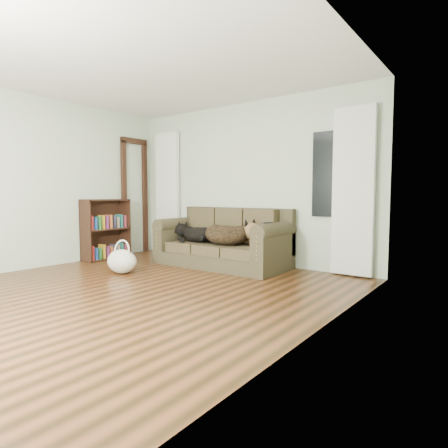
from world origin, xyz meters
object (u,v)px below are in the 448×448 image
Objects in this scene: sofa at (221,237)px; bookshelf at (106,230)px; dog_black_lab at (196,234)px; dog_shepherd at (229,236)px; tote_bag at (122,262)px.

sofa is 2.11m from bookshelf.
dog_shepherd is (0.65, 0.01, 0.01)m from dog_black_lab.
tote_bag is (-0.31, -1.24, -0.32)m from dog_black_lab.
sofa is 3.53× the size of dog_black_lab.
dog_shepherd is at bearing 52.62° from tote_bag.
dog_shepherd is 2.27m from bookshelf.
sofa is at bearing 20.52° from dog_black_lab.
sofa is 2.82× the size of dog_shepherd.
tote_bag is at bearing -89.35° from dog_black_lab.
bookshelf is at bearing 16.28° from dog_shepherd.
tote_bag is at bearing 52.67° from dog_shepherd.
dog_black_lab is at bearing 1.37° from dog_shepherd.
tote_bag is (-0.96, -1.26, -0.33)m from dog_shepherd.
dog_black_lab is 1.26× the size of tote_bag.
bookshelf is at bearing -143.17° from dog_black_lab.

